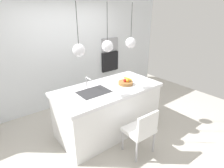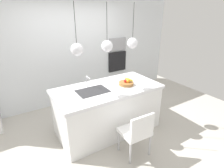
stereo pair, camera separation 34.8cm
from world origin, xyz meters
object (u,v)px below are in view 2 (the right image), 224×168
Objects in this scene: microwave at (117,44)px; oven at (117,61)px; fruit_bowl at (126,83)px; chair_near at (137,131)px.

microwave is 0.96× the size of oven.
oven is (0.89, 1.66, -0.09)m from fruit_bowl.
fruit_bowl is 0.53× the size of microwave.
microwave is at bearing 63.21° from chair_near.
chair_near is (-0.35, -0.79, -0.51)m from fruit_bowl.
oven is 2.78m from chair_near.
fruit_bowl is 0.51× the size of oven.
oven reaches higher than fruit_bowl.
microwave is 0.65× the size of chair_near.
fruit_bowl is 1.00m from chair_near.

